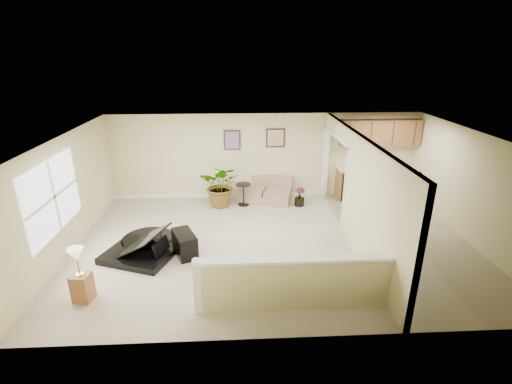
{
  "coord_description": "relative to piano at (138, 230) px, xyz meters",
  "views": [
    {
      "loc": [
        -0.8,
        -7.52,
        4.17
      ],
      "look_at": [
        -0.4,
        0.4,
        1.13
      ],
      "focal_mm": 26.0,
      "sensor_mm": 36.0,
      "label": 1
    }
  ],
  "objects": [
    {
      "name": "floor",
      "position": [
        2.97,
        0.28,
        -0.55
      ],
      "size": [
        9.0,
        9.0,
        0.0
      ],
      "primitive_type": "plane",
      "color": "#C0AF95",
      "rests_on": "ground"
    },
    {
      "name": "back_wall",
      "position": [
        2.97,
        3.28,
        0.7
      ],
      "size": [
        9.0,
        0.04,
        2.5
      ],
      "primitive_type": "cube",
      "color": "beige",
      "rests_on": "floor"
    },
    {
      "name": "front_wall",
      "position": [
        2.97,
        -2.72,
        0.7
      ],
      "size": [
        9.0,
        0.04,
        2.5
      ],
      "primitive_type": "cube",
      "color": "beige",
      "rests_on": "floor"
    },
    {
      "name": "left_wall",
      "position": [
        -1.53,
        0.28,
        0.7
      ],
      "size": [
        0.04,
        6.0,
        2.5
      ],
      "primitive_type": "cube",
      "color": "beige",
      "rests_on": "floor"
    },
    {
      "name": "right_wall",
      "position": [
        7.47,
        0.28,
        0.7
      ],
      "size": [
        0.04,
        6.0,
        2.5
      ],
      "primitive_type": "cube",
      "color": "beige",
      "rests_on": "floor"
    },
    {
      "name": "ceiling",
      "position": [
        2.97,
        0.28,
        1.95
      ],
      "size": [
        9.0,
        6.0,
        0.04
      ],
      "primitive_type": "cube",
      "color": "silver",
      "rests_on": "back_wall"
    },
    {
      "name": "kitchen_vinyl",
      "position": [
        6.12,
        0.28,
        -0.55
      ],
      "size": [
        2.7,
        6.0,
        0.01
      ],
      "primitive_type": "cube",
      "color": "gray",
      "rests_on": "floor"
    },
    {
      "name": "interior_partition",
      "position": [
        4.77,
        0.53,
        0.67
      ],
      "size": [
        0.18,
        5.99,
        2.5
      ],
      "color": "beige",
      "rests_on": "floor"
    },
    {
      "name": "pony_half_wall",
      "position": [
        3.05,
        -2.02,
        -0.03
      ],
      "size": [
        3.42,
        0.22,
        1.0
      ],
      "color": "beige",
      "rests_on": "floor"
    },
    {
      "name": "left_window",
      "position": [
        -1.51,
        -0.22,
        0.9
      ],
      "size": [
        0.05,
        2.15,
        1.45
      ],
      "primitive_type": "cube",
      "color": "white",
      "rests_on": "left_wall"
    },
    {
      "name": "wall_art_left",
      "position": [
        2.02,
        3.25,
        1.2
      ],
      "size": [
        0.48,
        0.04,
        0.58
      ],
      "color": "#3E2116",
      "rests_on": "back_wall"
    },
    {
      "name": "wall_mirror",
      "position": [
        3.27,
        3.25,
        1.25
      ],
      "size": [
        0.55,
        0.04,
        0.55
      ],
      "color": "#3E2116",
      "rests_on": "back_wall"
    },
    {
      "name": "kitchen_cabinets",
      "position": [
        6.16,
        3.01,
        0.32
      ],
      "size": [
        2.36,
        0.65,
        2.33
      ],
      "color": "#9B6632",
      "rests_on": "floor"
    },
    {
      "name": "piano",
      "position": [
        0.0,
        0.0,
        0.0
      ],
      "size": [
        1.95,
        1.93,
        1.32
      ],
      "rotation": [
        0.0,
        0.0,
        -0.35
      ],
      "color": "black",
      "rests_on": "floor"
    },
    {
      "name": "piano_bench",
      "position": [
        0.99,
        -0.1,
        -0.3
      ],
      "size": [
        0.65,
        0.85,
        0.51
      ],
      "primitive_type": "cube",
      "rotation": [
        0.0,
        0.0,
        0.4
      ],
      "color": "black",
      "rests_on": "floor"
    },
    {
      "name": "loveseat",
      "position": [
        2.95,
        2.98,
        -0.22
      ],
      "size": [
        1.77,
        1.28,
        0.88
      ],
      "rotation": [
        0.0,
        0.0,
        -0.29
      ],
      "color": "tan",
      "rests_on": "floor"
    },
    {
      "name": "accent_table",
      "position": [
        2.32,
        2.59,
        -0.14
      ],
      "size": [
        0.44,
        0.44,
        0.64
      ],
      "color": "black",
      "rests_on": "floor"
    },
    {
      "name": "palm_plant",
      "position": [
        1.71,
        2.57,
        0.06
      ],
      "size": [
        1.32,
        1.21,
        1.24
      ],
      "color": "black",
      "rests_on": "floor"
    },
    {
      "name": "small_plant",
      "position": [
        3.91,
        2.47,
        -0.32
      ],
      "size": [
        0.39,
        0.39,
        0.54
      ],
      "color": "black",
      "rests_on": "floor"
    },
    {
      "name": "lamp_stand",
      "position": [
        -0.61,
        -1.6,
        -0.11
      ],
      "size": [
        0.35,
        0.35,
        1.04
      ],
      "color": "#9B6632",
      "rests_on": "floor"
    }
  ]
}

